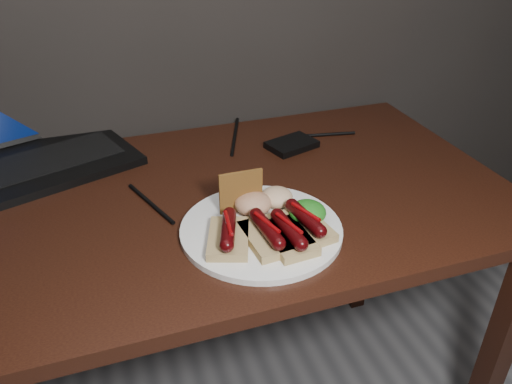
% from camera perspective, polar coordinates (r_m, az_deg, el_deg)
% --- Properties ---
extents(desk, '(1.40, 0.70, 0.75)m').
position_cam_1_polar(desk, '(1.08, -8.40, -5.02)').
color(desk, '#36190D').
rests_on(desk, ground).
extents(laptop, '(0.47, 0.45, 0.25)m').
position_cam_1_polar(laptop, '(1.28, -24.00, 5.75)').
color(laptop, black).
rests_on(laptop, desk).
extents(hard_drive, '(0.13, 0.11, 0.02)m').
position_cam_1_polar(hard_drive, '(1.24, 4.10, 5.44)').
color(hard_drive, black).
rests_on(hard_drive, desk).
extents(desk_cables, '(1.00, 0.45, 0.01)m').
position_cam_1_polar(desk_cables, '(1.14, -10.37, 2.36)').
color(desk_cables, black).
rests_on(desk_cables, desk).
extents(plate, '(0.37, 0.37, 0.01)m').
position_cam_1_polar(plate, '(0.93, 0.60, -4.29)').
color(plate, white).
rests_on(plate, desk).
extents(bread_sausage_left, '(0.10, 0.13, 0.04)m').
position_cam_1_polar(bread_sausage_left, '(0.88, -3.17, -4.84)').
color(bread_sausage_left, tan).
rests_on(bread_sausage_left, plate).
extents(bread_sausage_center, '(0.08, 0.12, 0.04)m').
position_cam_1_polar(bread_sausage_center, '(0.88, 1.25, -4.79)').
color(bread_sausage_center, tan).
rests_on(bread_sausage_center, plate).
extents(bread_sausage_right, '(0.09, 0.12, 0.04)m').
position_cam_1_polar(bread_sausage_right, '(0.91, 5.62, -3.54)').
color(bread_sausage_right, tan).
rests_on(bread_sausage_right, plate).
extents(bread_sausage_extra, '(0.08, 0.12, 0.04)m').
position_cam_1_polar(bread_sausage_extra, '(0.88, 3.72, -4.86)').
color(bread_sausage_extra, tan).
rests_on(bread_sausage_extra, plate).
extents(crispbread, '(0.09, 0.01, 0.08)m').
position_cam_1_polar(crispbread, '(0.95, -1.74, 0.06)').
color(crispbread, '#965B29').
rests_on(crispbread, plate).
extents(salad_greens, '(0.07, 0.07, 0.04)m').
position_cam_1_polar(salad_greens, '(0.94, 5.91, -2.29)').
color(salad_greens, '#176213').
rests_on(salad_greens, plate).
extents(salsa_mound, '(0.07, 0.07, 0.04)m').
position_cam_1_polar(salsa_mound, '(0.95, -0.34, -1.29)').
color(salsa_mound, maroon).
rests_on(salsa_mound, plate).
extents(coleslaw_mound, '(0.06, 0.06, 0.04)m').
position_cam_1_polar(coleslaw_mound, '(0.98, 2.37, -0.57)').
color(coleslaw_mound, beige).
rests_on(coleslaw_mound, plate).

